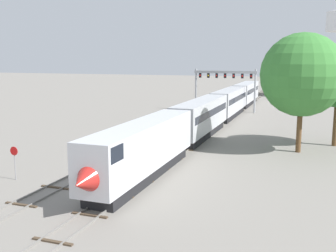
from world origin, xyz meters
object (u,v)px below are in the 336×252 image
at_px(stop_sign, 14,158).
at_px(trackside_tree_mid, 302,75).
at_px(passenger_train, 218,108).
at_px(signal_gantry, 225,80).

relative_size(stop_sign, trackside_tree_mid, 0.22).
height_order(passenger_train, trackside_tree_mid, trackside_tree_mid).
bearing_deg(signal_gantry, passenger_train, -81.94).
height_order(signal_gantry, stop_sign, signal_gantry).
distance_m(passenger_train, signal_gantry, 16.42).
bearing_deg(trackside_tree_mid, signal_gantry, 115.50).
bearing_deg(passenger_train, trackside_tree_mid, -49.89).
bearing_deg(signal_gantry, stop_sign, -98.97).
relative_size(signal_gantry, stop_sign, 4.20).
relative_size(passenger_train, trackside_tree_mid, 5.95).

